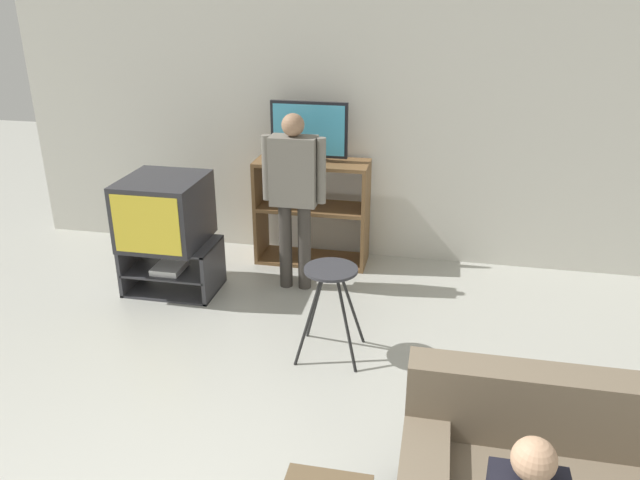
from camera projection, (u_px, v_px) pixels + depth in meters
wall_back at (351, 120)px, 5.65m from camera, size 6.40×0.06×2.60m
tv_stand at (172, 266)px, 5.32m from camera, size 0.77×0.50×0.44m
television_main at (164, 211)px, 5.14m from camera, size 0.64×0.68×0.55m
media_shelf at (312, 211)px, 5.77m from camera, size 1.03×0.41×0.98m
television_flat at (309, 133)px, 5.49m from camera, size 0.69×0.20×0.53m
folding_stool at (331, 284)px, 4.26m from camera, size 0.45×0.41×0.68m
person_standing_adult at (294, 187)px, 5.10m from camera, size 0.53×0.20×1.51m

